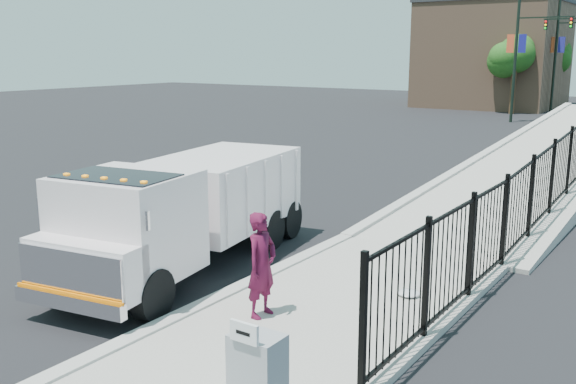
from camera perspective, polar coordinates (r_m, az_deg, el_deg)
The scene contains 13 objects.
ground at distance 11.81m, azimuth -4.38°, elevation -9.01°, with size 120.00×120.00×0.00m, color black.
sidewalk at distance 9.26m, azimuth -2.72°, elevation -14.86°, with size 3.55×12.00×0.12m, color #9E998E.
curb at distance 10.41m, azimuth -11.41°, elevation -11.76°, with size 0.30×12.00×0.16m, color #ADAAA3.
ramp at distance 25.39m, azimuth 22.89°, elevation 1.63°, with size 3.95×24.00×1.70m, color #9E998E.
truck at distance 12.80m, azimuth -9.31°, elevation -1.37°, with size 3.20×6.97×2.30m.
worker at distance 10.27m, azimuth -2.35°, elevation -6.49°, with size 0.62×0.41×1.71m, color #4E0E29.
arrow_sign at distance 6.73m, azimuth -3.92°, elevation -12.35°, with size 0.35×0.04×0.22m, color white.
debris at distance 11.54m, azimuth 10.68°, elevation -8.82°, with size 0.39×0.39×0.10m, color silver.
light_pole_0 at distance 42.35m, azimuth 20.00°, elevation 11.71°, with size 3.77×0.22×8.00m.
light_pole_2 at distance 50.60m, azimuth 23.04°, elevation 11.46°, with size 3.77×0.22×8.00m.
tree_0 at distance 48.22m, azimuth 19.56°, elevation 11.24°, with size 2.66×2.66×5.33m.
tree_2 at distance 56.70m, azimuth 22.59°, elevation 11.06°, with size 2.53×2.53×5.27m.
building at distance 54.92m, azimuth 17.78°, elevation 11.46°, with size 10.00×10.00×8.00m, color #8C664C.
Camera 1 is at (6.91, -8.56, 4.29)m, focal length 40.00 mm.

